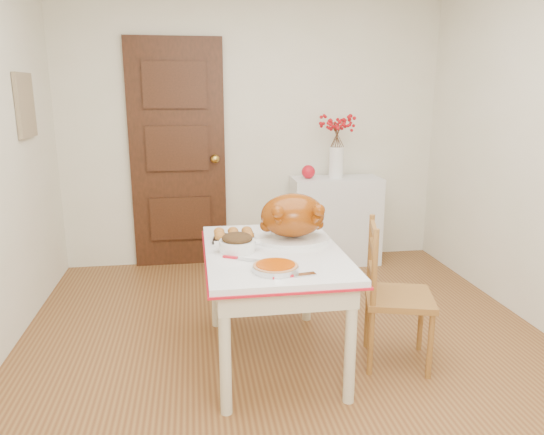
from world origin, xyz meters
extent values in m
cube|color=brown|center=(0.00, 0.00, 0.00)|extent=(3.50, 4.00, 0.00)
cube|color=white|center=(0.00, 2.00, 1.25)|extent=(3.50, 0.00, 2.50)
cube|color=white|center=(0.00, -2.00, 1.25)|extent=(3.50, 0.00, 2.50)
cube|color=#421E10|center=(-0.70, 1.97, 1.03)|extent=(0.85, 0.06, 2.06)
cube|color=tan|center=(-1.73, 1.20, 1.50)|extent=(0.03, 0.35, 0.45)
cube|color=white|center=(0.74, 1.78, 0.41)|extent=(0.82, 0.36, 0.82)
sphere|color=red|center=(0.47, 1.78, 0.88)|extent=(0.12, 0.12, 0.12)
cylinder|color=#A93800|center=(-0.17, -0.28, 0.73)|extent=(0.30, 0.30, 0.05)
cylinder|color=white|center=(-0.08, 0.55, 0.75)|extent=(0.06, 0.06, 0.10)
camera|label=1|loc=(-0.56, -2.71, 1.60)|focal=33.54mm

